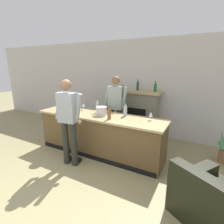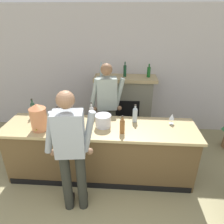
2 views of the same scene
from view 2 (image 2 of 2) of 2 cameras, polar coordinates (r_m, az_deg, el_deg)
name	(u,v)px [view 2 (image 2 of 2)]	position (r m, az deg, el deg)	size (l,w,h in m)	color
wall_back_panel	(113,72)	(4.56, 0.19, 11.41)	(12.00, 0.07, 2.75)	beige
bar_counter	(100,151)	(3.39, -3.35, -11.01)	(3.04, 0.77, 0.94)	brown
fireplace_stone	(125,105)	(4.52, 3.60, 1.99)	(1.32, 0.52, 1.66)	gray
person_customer	(71,151)	(2.58, -11.66, -10.76)	(0.66, 0.34, 1.77)	#292B24
person_bartender	(107,106)	(3.74, -1.46, 1.83)	(0.65, 0.35, 1.77)	#49493B
copper_dispenser	(38,117)	(3.15, -20.28, -1.33)	(0.25, 0.29, 0.42)	#C97A4D
ice_bucket_steel	(103,121)	(3.09, -2.54, -2.51)	(0.25, 0.25, 0.19)	silver
wine_bottle_riesling_slim	(33,108)	(3.65, -21.60, 0.95)	(0.07, 0.07, 0.32)	#22402E
wine_bottle_merlot_tall	(122,125)	(2.91, 2.95, -3.81)	(0.07, 0.07, 0.28)	brown
wine_bottle_port_short	(58,116)	(3.29, -15.15, -1.00)	(0.07, 0.07, 0.29)	#B2AFC3
wine_bottle_burgundy_dark	(92,114)	(3.22, -5.80, -0.43)	(0.07, 0.07, 0.34)	#B1B0AE
wine_bottle_cabernet_heavy	(135,114)	(3.24, 6.59, -0.57)	(0.08, 0.08, 0.30)	#9CACB6
wine_glass_by_dispenser	(65,113)	(3.37, -13.29, -0.24)	(0.08, 0.08, 0.17)	silver
wine_glass_front_left	(172,117)	(3.29, 16.78, -1.37)	(0.08, 0.08, 0.17)	silver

